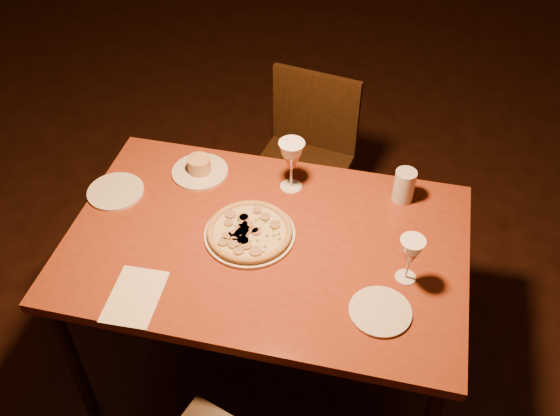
# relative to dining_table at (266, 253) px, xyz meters

# --- Properties ---
(floor) EXTENTS (7.00, 7.00, 0.00)m
(floor) POSITION_rel_dining_table_xyz_m (-0.08, 0.26, -0.65)
(floor) COLOR black
(floor) RESTS_ON ground
(dining_table) EXTENTS (1.38, 0.94, 0.71)m
(dining_table) POSITION_rel_dining_table_xyz_m (0.00, 0.00, 0.00)
(dining_table) COLOR brown
(dining_table) RESTS_ON floor
(chair_far) EXTENTS (0.48, 0.48, 0.82)m
(chair_far) POSITION_rel_dining_table_xyz_m (0.03, 0.77, -0.19)
(chair_far) COLOR black
(chair_far) RESTS_ON floor
(pizza_plate) EXTENTS (0.31, 0.31, 0.03)m
(pizza_plate) POSITION_rel_dining_table_xyz_m (-0.06, 0.02, 0.08)
(pizza_plate) COLOR silver
(pizza_plate) RESTS_ON dining_table
(ramekin_saucer) EXTENTS (0.21, 0.21, 0.07)m
(ramekin_saucer) POSITION_rel_dining_table_xyz_m (-0.31, 0.30, 0.08)
(ramekin_saucer) COLOR silver
(ramekin_saucer) RESTS_ON dining_table
(wine_glass_far) EXTENTS (0.09, 0.09, 0.20)m
(wine_glass_far) POSITION_rel_dining_table_xyz_m (0.04, 0.28, 0.16)
(wine_glass_far) COLOR #C25F51
(wine_glass_far) RESTS_ON dining_table
(wine_glass_right) EXTENTS (0.08, 0.08, 0.17)m
(wine_glass_right) POSITION_rel_dining_table_xyz_m (0.47, -0.08, 0.15)
(wine_glass_right) COLOR #C25F51
(wine_glass_right) RESTS_ON dining_table
(water_tumbler) EXTENTS (0.07, 0.07, 0.12)m
(water_tumbler) POSITION_rel_dining_table_xyz_m (0.44, 0.28, 0.13)
(water_tumbler) COLOR silver
(water_tumbler) RESTS_ON dining_table
(side_plate_left) EXTENTS (0.20, 0.20, 0.01)m
(side_plate_left) POSITION_rel_dining_table_xyz_m (-0.58, 0.14, 0.07)
(side_plate_left) COLOR silver
(side_plate_left) RESTS_ON dining_table
(side_plate_near) EXTENTS (0.19, 0.19, 0.01)m
(side_plate_near) POSITION_rel_dining_table_xyz_m (0.39, -0.23, 0.07)
(side_plate_near) COLOR silver
(side_plate_near) RESTS_ON dining_table
(menu_card) EXTENTS (0.16, 0.23, 0.00)m
(menu_card) POSITION_rel_dining_table_xyz_m (-0.35, -0.30, 0.06)
(menu_card) COLOR white
(menu_card) RESTS_ON dining_table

